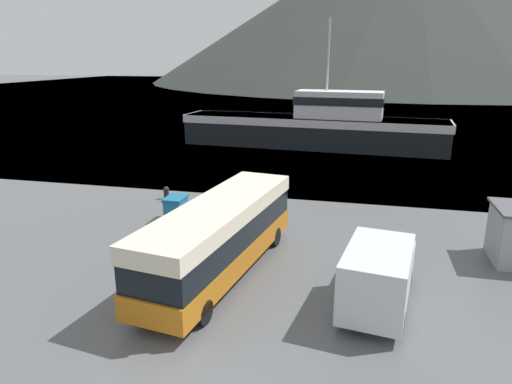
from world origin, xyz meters
name	(u,v)px	position (x,y,z in m)	size (l,w,h in m)	color
water_surface	(351,87)	(0.00, 139.43, 0.00)	(240.00, 240.00, 0.00)	#475B6B
hill_backdrop	(408,0)	(17.30, 180.07, 28.85)	(187.05, 187.05, 57.70)	#2D332D
tour_bus	(220,234)	(-0.95, 8.37, 1.76)	(4.04, 10.74, 3.12)	#B26614
delivery_van	(379,273)	(5.39, 7.20, 1.29)	(2.96, 5.83, 2.45)	silver
fishing_boat	(316,126)	(-0.10, 37.49, 2.19)	(26.51, 6.62, 12.32)	black
storage_bin	(176,208)	(-5.36, 14.04, 0.69)	(1.04, 1.47, 1.36)	teal
mooring_bollard	(166,192)	(-7.56, 17.63, 0.45)	(0.39, 0.39, 0.83)	black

